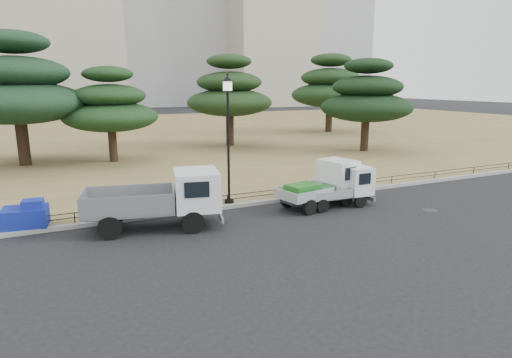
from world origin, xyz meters
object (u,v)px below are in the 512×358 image
truck_large (162,197)px  truck_kei_rear (340,187)px  tarp_pile (26,216)px  street_lamp (228,119)px  truck_kei_front (323,184)px

truck_large → truck_kei_rear: (7.61, -0.29, -0.32)m
truck_large → tarp_pile: (-4.50, 1.77, -0.61)m
street_lamp → tarp_pile: street_lamp is taller
truck_kei_front → truck_kei_rear: truck_kei_front is taller
truck_kei_front → truck_kei_rear: size_ratio=1.19×
street_lamp → tarp_pile: 8.36m
tarp_pile → truck_kei_rear: bearing=-9.7°
truck_kei_front → tarp_pile: 11.58m
street_lamp → tarp_pile: bearing=178.8°
truck_kei_rear → street_lamp: 5.60m
tarp_pile → truck_kei_front: bearing=-8.5°
street_lamp → tarp_pile: size_ratio=3.35×
street_lamp → tarp_pile: (-7.72, 0.16, -3.20)m
truck_large → truck_kei_front: bearing=12.4°
truck_kei_front → truck_kei_rear: 0.75m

